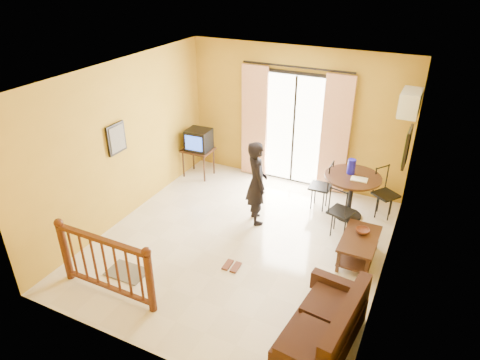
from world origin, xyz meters
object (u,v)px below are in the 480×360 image
at_px(coffee_table, 359,245).
at_px(standing_person, 257,183).
at_px(television, 199,140).
at_px(dining_table, 352,184).
at_px(sofa, 325,329).

xyz_separation_m(coffee_table, standing_person, (-1.90, 0.34, 0.49)).
bearing_deg(standing_person, television, 20.57).
relative_size(dining_table, standing_person, 0.65).
relative_size(coffee_table, sofa, 0.60).
distance_m(television, sofa, 5.01).
bearing_deg(coffee_table, standing_person, 169.83).
xyz_separation_m(television, dining_table, (3.29, -0.23, -0.18)).
bearing_deg(coffee_table, dining_table, 109.54).
relative_size(television, sofa, 0.32).
distance_m(television, standing_person, 2.13).
height_order(dining_table, coffee_table, dining_table).
height_order(dining_table, standing_person, standing_person).
bearing_deg(standing_person, sofa, -177.67).
bearing_deg(dining_table, sofa, -82.11).
height_order(sofa, standing_person, standing_person).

